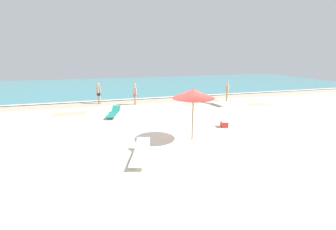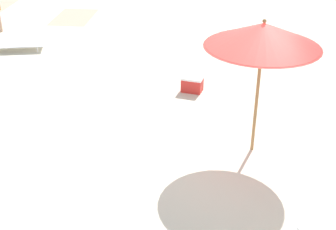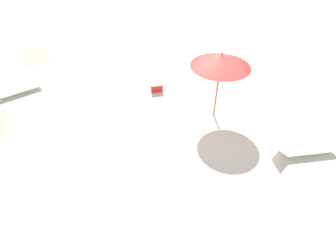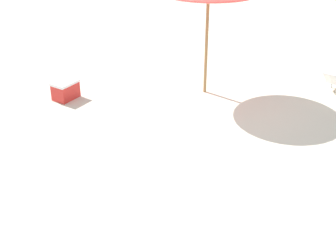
# 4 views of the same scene
# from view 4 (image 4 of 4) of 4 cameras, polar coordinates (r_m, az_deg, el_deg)

# --- Properties ---
(ground_plane) EXTENTS (60.00, 60.00, 0.16)m
(ground_plane) POSITION_cam_4_polar(r_m,az_deg,el_deg) (9.18, 5.82, 0.69)
(ground_plane) COLOR beige
(cooler_box) EXTENTS (0.45, 0.56, 0.37)m
(cooler_box) POSITION_cam_4_polar(r_m,az_deg,el_deg) (9.55, -12.38, 3.01)
(cooler_box) COLOR red
(cooler_box) RESTS_ON ground_plane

